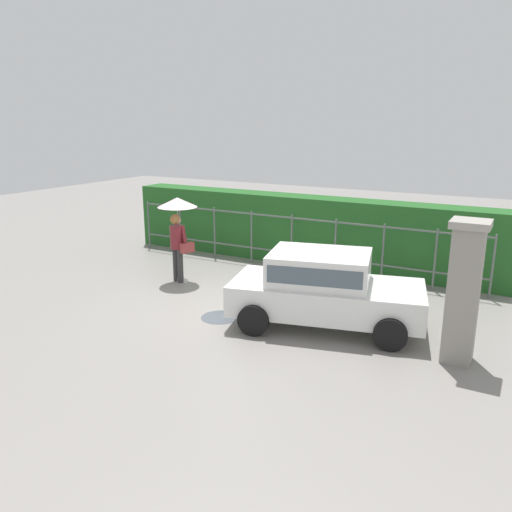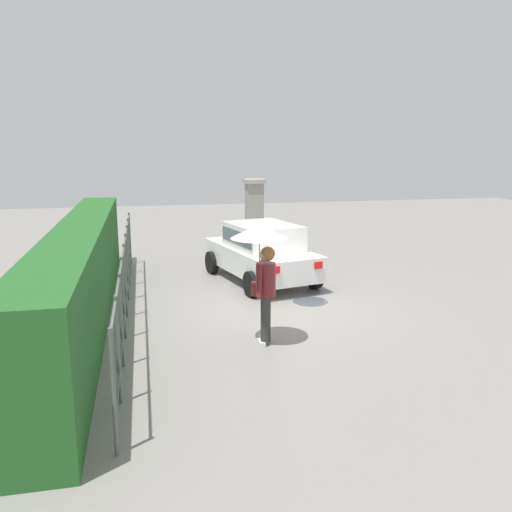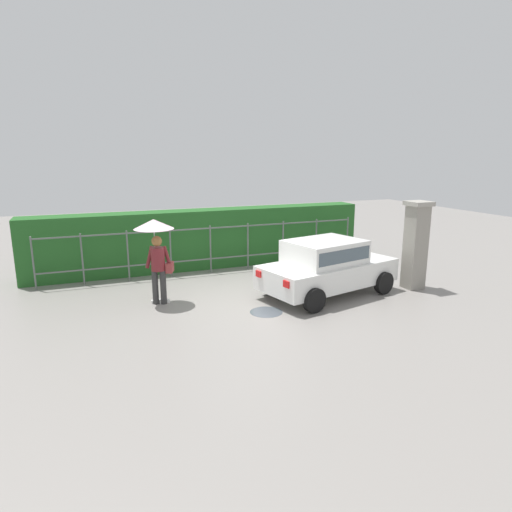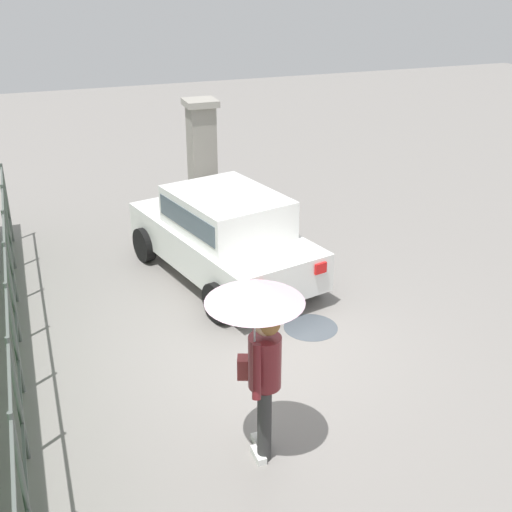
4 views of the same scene
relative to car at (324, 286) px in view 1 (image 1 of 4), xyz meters
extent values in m
plane|color=gray|center=(-2.18, 0.22, -0.80)|extent=(40.00, 40.00, 0.00)
cube|color=white|center=(0.06, 0.01, -0.22)|extent=(3.98, 2.47, 0.60)
cube|color=white|center=(-0.09, -0.02, 0.38)|extent=(2.19, 1.85, 0.60)
cube|color=#4C5B66|center=(-0.09, -0.02, 0.40)|extent=(2.04, 1.83, 0.33)
cylinder|color=black|center=(1.07, 1.12, -0.50)|extent=(0.63, 0.32, 0.60)
cylinder|color=black|center=(1.47, -0.51, -0.50)|extent=(0.63, 0.32, 0.60)
cylinder|color=black|center=(-1.35, 0.54, -0.50)|extent=(0.63, 0.32, 0.60)
cylinder|color=black|center=(-0.96, -1.10, -0.50)|extent=(0.63, 0.32, 0.60)
cube|color=red|center=(-1.88, 0.11, -0.07)|extent=(0.11, 0.21, 0.16)
cube|color=red|center=(-1.62, -0.96, -0.07)|extent=(0.11, 0.21, 0.16)
cylinder|color=#333333|center=(-4.33, 0.91, -0.37)|extent=(0.15, 0.15, 0.86)
cylinder|color=#333333|center=(-4.14, 0.84, -0.37)|extent=(0.15, 0.15, 0.86)
cube|color=white|center=(-4.31, 0.97, -0.76)|extent=(0.26, 0.10, 0.08)
cube|color=white|center=(-4.12, 0.90, -0.76)|extent=(0.26, 0.10, 0.08)
cylinder|color=maroon|center=(-4.24, 0.88, 0.35)|extent=(0.34, 0.34, 0.58)
sphere|color=#DBAD89|center=(-4.24, 0.88, 0.78)|extent=(0.22, 0.22, 0.22)
sphere|color=olive|center=(-4.25, 0.85, 0.80)|extent=(0.25, 0.25, 0.25)
cylinder|color=maroon|center=(-4.42, 1.03, 0.37)|extent=(0.24, 0.16, 0.56)
cylinder|color=maroon|center=(-4.00, 0.88, 0.37)|extent=(0.24, 0.16, 0.56)
cylinder|color=#B2B2B7|center=(-4.28, 1.00, 0.69)|extent=(0.02, 0.02, 0.77)
cone|color=#F4C6DB|center=(-4.28, 1.00, 1.19)|extent=(0.97, 0.97, 0.24)
cube|color=maroon|center=(-3.95, 0.90, 0.11)|extent=(0.27, 0.37, 0.24)
cube|color=gray|center=(2.57, -0.36, 0.35)|extent=(0.48, 0.48, 2.30)
cube|color=#9E998E|center=(2.57, -0.36, 1.56)|extent=(0.60, 0.60, 0.12)
cylinder|color=#59605B|center=(-7.22, 3.28, -0.05)|extent=(0.05, 0.05, 1.50)
cylinder|color=#59605B|center=(-5.97, 3.28, -0.05)|extent=(0.05, 0.05, 1.50)
cylinder|color=#59605B|center=(-4.72, 3.28, -0.05)|extent=(0.05, 0.05, 1.50)
cylinder|color=#59605B|center=(-3.48, 3.28, -0.05)|extent=(0.05, 0.05, 1.50)
cylinder|color=#59605B|center=(-2.23, 3.28, -0.05)|extent=(0.05, 0.05, 1.50)
cylinder|color=#59605B|center=(-0.98, 3.28, -0.05)|extent=(0.05, 0.05, 1.50)
cylinder|color=#59605B|center=(0.27, 3.28, -0.05)|extent=(0.05, 0.05, 1.50)
cylinder|color=#59605B|center=(1.51, 3.28, -0.05)|extent=(0.05, 0.05, 1.50)
cylinder|color=#59605B|center=(2.76, 3.28, -0.05)|extent=(0.05, 0.05, 1.50)
cube|color=#59605B|center=(-2.23, 3.28, 0.62)|extent=(9.98, 0.03, 0.04)
cube|color=#59605B|center=(-2.23, 3.28, -0.35)|extent=(9.98, 0.03, 0.04)
cube|color=#235B23|center=(-2.23, 4.08, 0.15)|extent=(10.98, 0.90, 1.90)
cylinder|color=#4C545B|center=(-2.00, -0.66, -0.80)|extent=(0.78, 0.78, 0.00)
camera|label=1|loc=(3.40, -8.86, 3.13)|focal=35.55mm
camera|label=2|loc=(-12.79, 2.88, 2.61)|focal=37.20mm
camera|label=3|loc=(-5.88, -9.80, 2.86)|focal=31.07mm
camera|label=4|loc=(-9.59, 2.88, 4.13)|focal=47.03mm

